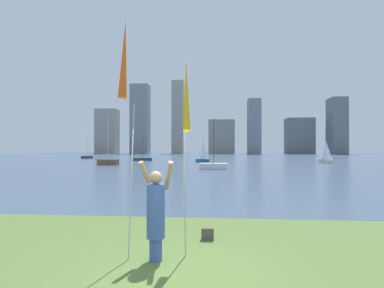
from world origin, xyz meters
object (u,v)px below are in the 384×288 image
(kite_flag_right, at_px, (186,100))
(sailboat_1, at_px, (326,152))
(sailboat_3, at_px, (108,162))
(sailboat_0, at_px, (214,166))
(person, at_px, (156,211))
(sailboat_6, at_px, (204,153))
(sailboat_5, at_px, (87,157))
(sailboat_2, at_px, (143,159))
(kite_flag_left, at_px, (124,64))
(bag, at_px, (208,234))

(kite_flag_right, relative_size, sailboat_1, 0.85)
(sailboat_3, bearing_deg, sailboat_0, -26.95)
(kite_flag_right, xyz_separation_m, sailboat_3, (-12.47, 30.60, -2.74))
(person, xyz_separation_m, sailboat_6, (-1.28, 39.30, 0.36))
(sailboat_5, bearing_deg, sailboat_2, -32.96)
(sailboat_0, bearing_deg, person, -91.12)
(person, height_order, sailboat_3, sailboat_3)
(person, distance_m, sailboat_5, 55.71)
(sailboat_3, bearing_deg, kite_flag_right, -67.83)
(sailboat_3, relative_size, sailboat_5, 1.11)
(person, height_order, kite_flag_left, kite_flag_left)
(sailboat_1, bearing_deg, sailboat_6, 175.54)
(kite_flag_left, relative_size, bag, 15.84)
(bag, bearing_deg, person, -121.55)
(kite_flag_left, distance_m, sailboat_6, 39.66)
(bag, bearing_deg, sailboat_1, 69.31)
(person, height_order, sailboat_0, sailboat_0)
(sailboat_2, bearing_deg, sailboat_5, 147.04)
(kite_flag_right, height_order, sailboat_3, sailboat_3)
(sailboat_2, bearing_deg, sailboat_3, -95.64)
(sailboat_2, relative_size, sailboat_3, 0.70)
(kite_flag_right, xyz_separation_m, sailboat_0, (-0.04, 24.28, -2.78))
(kite_flag_left, distance_m, bag, 4.22)
(kite_flag_right, xyz_separation_m, sailboat_2, (-11.29, 42.52, -2.86))
(kite_flag_left, xyz_separation_m, bag, (1.45, 1.77, -3.54))
(sailboat_1, height_order, sailboat_2, sailboat_1)
(person, height_order, sailboat_2, sailboat_2)
(bag, relative_size, sailboat_2, 0.08)
(sailboat_6, bearing_deg, sailboat_0, -83.08)
(person, bearing_deg, kite_flag_left, -156.90)
(bag, xyz_separation_m, sailboat_5, (-23.72, 49.33, 0.17))
(sailboat_1, xyz_separation_m, sailboat_2, (-25.48, 4.96, -1.12))
(sailboat_1, xyz_separation_m, sailboat_3, (-26.66, -6.96, -1.01))
(bag, height_order, sailboat_0, sailboat_0)
(sailboat_1, relative_size, sailboat_6, 1.26)
(person, relative_size, sailboat_1, 0.41)
(kite_flag_left, relative_size, sailboat_3, 0.85)
(kite_flag_left, bearing_deg, sailboat_3, 109.98)
(kite_flag_right, height_order, sailboat_6, kite_flag_right)
(sailboat_1, bearing_deg, sailboat_3, -165.37)
(sailboat_1, distance_m, sailboat_6, 16.05)
(bag, xyz_separation_m, sailboat_2, (-11.67, 41.52, 0.12))
(sailboat_2, height_order, sailboat_5, sailboat_5)
(kite_flag_left, height_order, sailboat_2, kite_flag_left)
(person, height_order, sailboat_5, sailboat_5)
(sailboat_0, bearing_deg, sailboat_1, 43.00)
(sailboat_0, bearing_deg, kite_flag_left, -92.32)
(kite_flag_left, xyz_separation_m, sailboat_5, (-22.27, 51.11, -3.37))
(kite_flag_right, relative_size, bag, 13.75)
(sailboat_0, relative_size, sailboat_1, 1.04)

